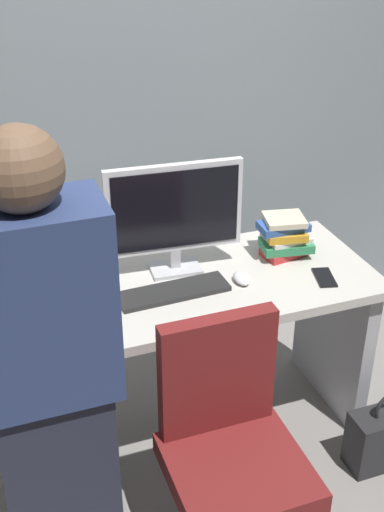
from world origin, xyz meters
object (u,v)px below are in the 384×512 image
at_px(office_chair, 230,466).
at_px(keyboard, 173,292).
at_px(desk, 188,332).
at_px(book_stack, 285,236).
at_px(mouse, 241,278).
at_px(cell_phone, 324,277).
at_px(cup_near_keyboard, 67,304).
at_px(monitor, 175,213).
at_px(person_at_desk, 50,392).

height_order(office_chair, keyboard, office_chair).
distance_m(desk, book_stack, 0.56).
distance_m(mouse, cell_phone, 0.33).
xyz_separation_m(cup_near_keyboard, book_stack, (0.94, 0.14, 0.04)).
relative_size(office_chair, monitor, 1.74).
relative_size(person_at_desk, keyboard, 3.81).
distance_m(office_chair, person_at_desk, 0.69).
xyz_separation_m(mouse, book_stack, (0.26, 0.14, 0.07)).
xyz_separation_m(desk, monitor, (-0.01, 0.12, 0.49)).
distance_m(person_at_desk, book_stack, 1.25).
distance_m(office_chair, monitor, 0.96).
relative_size(keyboard, mouse, 4.30).
relative_size(keyboard, cup_near_keyboard, 4.56).
xyz_separation_m(keyboard, cup_near_keyboard, (-0.40, -0.01, 0.04)).
bearing_deg(monitor, cup_near_keyboard, -159.66).
xyz_separation_m(desk, keyboard, (-0.08, -0.05, 0.24)).
relative_size(desk, mouse, 15.07).
xyz_separation_m(mouse, cell_phone, (0.32, -0.09, -0.01)).
bearing_deg(desk, keyboard, -145.92).
bearing_deg(cup_near_keyboard, person_at_desk, -105.93).
distance_m(monitor, cup_near_keyboard, 0.54).
bearing_deg(desk, office_chair, -96.84).
height_order(desk, office_chair, office_chair).
bearing_deg(office_chair, keyboard, 89.97).
relative_size(desk, cell_phone, 10.46).
bearing_deg(person_at_desk, keyboard, 42.62).
height_order(office_chair, monitor, monitor).
distance_m(cup_near_keyboard, book_stack, 0.95).
xyz_separation_m(monitor, cup_near_keyboard, (-0.47, -0.17, -0.21)).
distance_m(office_chair, keyboard, 0.68).
distance_m(person_at_desk, cell_phone, 1.22).
relative_size(keyboard, book_stack, 1.85).
distance_m(desk, monitor, 0.50).
bearing_deg(mouse, book_stack, 29.04).
relative_size(office_chair, mouse, 9.40).
bearing_deg(person_at_desk, monitor, 47.65).
bearing_deg(monitor, book_stack, -4.29).
height_order(office_chair, book_stack, office_chair).
height_order(keyboard, book_stack, book_stack).
relative_size(desk, cup_near_keyboard, 15.98).
bearing_deg(cell_phone, cup_near_keyboard, -170.20).
relative_size(mouse, cup_near_keyboard, 1.06).
xyz_separation_m(person_at_desk, cup_near_keyboard, (0.14, 0.50, -0.03)).
height_order(monitor, keyboard, monitor).
height_order(person_at_desk, keyboard, person_at_desk).
distance_m(desk, keyboard, 0.26).
xyz_separation_m(person_at_desk, monitor, (0.61, 0.67, 0.17)).
bearing_deg(cell_phone, mouse, 179.97).
bearing_deg(cell_phone, monitor, 168.76).
height_order(keyboard, cell_phone, keyboard).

